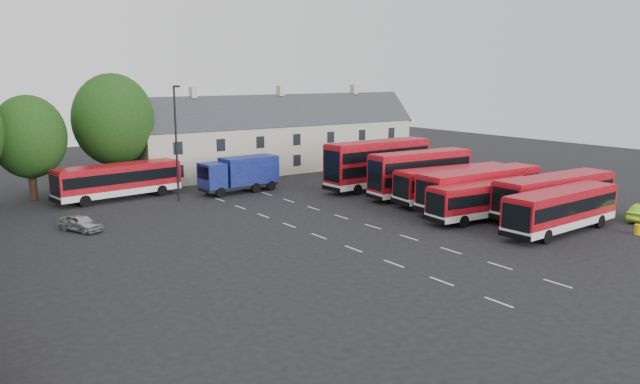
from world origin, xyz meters
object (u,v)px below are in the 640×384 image
(bus_dd_south, at_px, (420,171))
(grit_bin, at_px, (638,230))
(silver_car, at_px, (81,223))
(lamppost, at_px, (176,140))
(bus_row_a, at_px, (561,207))
(box_truck, at_px, (240,173))

(bus_dd_south, xyz_separation_m, grit_bin, (3.36, -19.09, -2.11))
(silver_car, height_order, grit_bin, silver_car)
(grit_bin, bearing_deg, lamppost, 126.68)
(silver_car, xyz_separation_m, grit_bin, (32.81, -24.19, -0.26))
(bus_row_a, bearing_deg, box_truck, 109.86)
(silver_car, bearing_deg, grit_bin, -61.21)
(bus_dd_south, xyz_separation_m, silver_car, (-29.45, 5.09, -1.84))
(silver_car, bearing_deg, bus_dd_south, -34.63)
(bus_dd_south, relative_size, lamppost, 1.02)
(silver_car, bearing_deg, lamppost, 6.34)
(box_truck, distance_m, silver_car, 18.29)
(bus_row_a, height_order, grit_bin, bus_row_a)
(box_truck, distance_m, grit_bin, 34.93)
(bus_row_a, bearing_deg, silver_car, 140.99)
(bus_row_a, xyz_separation_m, bus_dd_south, (0.77, 15.46, 0.56))
(bus_row_a, height_order, silver_car, bus_row_a)
(bus_row_a, xyz_separation_m, box_truck, (-11.79, 27.42, 0.03))
(grit_bin, bearing_deg, box_truck, 117.12)
(bus_dd_south, bearing_deg, bus_row_a, -89.82)
(box_truck, bearing_deg, silver_car, -161.73)
(bus_row_a, height_order, box_truck, box_truck)
(lamppost, bearing_deg, grit_bin, -53.32)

